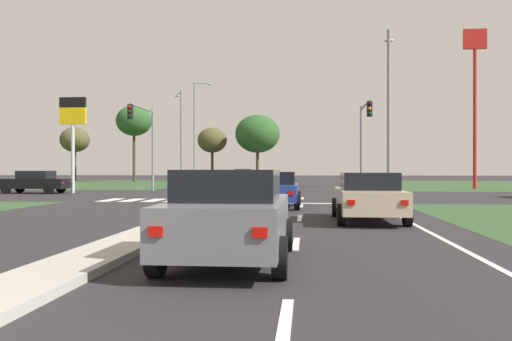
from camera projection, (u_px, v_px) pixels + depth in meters
The scene contains 35 objects.
ground_plane at pixel (245, 196), 32.53m from camera, with size 200.00×200.00×0.00m, color #282628.
grass_verge_far_left at pixel (40, 183), 59.31m from camera, with size 35.00×35.00×0.01m, color #2D4C28.
median_island_near at pixel (159, 230), 13.62m from camera, with size 1.20×22.00×0.14m, color #ADA89E.
median_island_far at pixel (272, 183), 57.42m from camera, with size 1.20×36.00×0.14m, color gray.
lane_dash_near at pixel (285, 322), 5.68m from camera, with size 0.14×2.00×0.01m, color silver.
lane_dash_second at pixel (296, 244), 11.66m from camera, with size 0.14×2.00×0.01m, color silver.
lane_dash_third at pixel (300, 218), 17.63m from camera, with size 0.14×2.00×0.01m, color silver.
lane_dash_fourth at pixel (301, 206), 23.60m from camera, with size 0.14×2.00×0.01m, color silver.
lane_dash_fifth at pixel (303, 198), 29.58m from camera, with size 0.14×2.00×0.01m, color silver.
edge_line_right at pixel (427, 231), 13.97m from camera, with size 0.14×24.00×0.01m, color silver.
stop_bar_near at pixel (308, 203), 25.21m from camera, with size 6.40×0.50×0.01m, color silver.
crosswalk_bar_near at pixel (111, 200), 27.96m from camera, with size 0.70×2.80×0.01m, color silver.
crosswalk_bar_second at pixel (132, 200), 27.85m from camera, with size 0.70×2.80×0.01m, color silver.
crosswalk_bar_third at pixel (154, 200), 27.74m from camera, with size 0.70×2.80×0.01m, color silver.
crosswalk_bar_fourth at pixel (176, 200), 27.63m from camera, with size 0.70×2.80×0.01m, color silver.
crosswalk_bar_fifth at pixel (198, 200), 27.52m from camera, with size 0.70×2.80×0.01m, color silver.
crosswalk_bar_sixth at pixel (220, 201), 27.42m from camera, with size 0.70×2.80×0.01m, color silver.
crosswalk_bar_seventh at pixel (243, 201), 27.31m from camera, with size 0.70×2.80×0.01m, color silver.
car_grey_near at pixel (230, 215), 9.34m from camera, with size 2.08×4.37×1.61m.
car_beige_second at pixel (368, 196), 16.65m from camera, with size 2.07×4.57×1.51m.
car_silver_third at pixel (254, 176), 61.73m from camera, with size 2.05×4.60×1.53m.
car_maroon_fifth at pixel (244, 177), 51.52m from camera, with size 1.95×4.22×1.61m.
car_blue_sixth at pixel (276, 189), 22.61m from camera, with size 2.02×4.58×1.50m.
car_black_seventh at pixel (34, 182), 35.62m from camera, with size 4.58×1.94×1.49m.
traffic_signal_far_right at pixel (364, 130), 36.48m from camera, with size 0.32×5.44×6.10m.
traffic_signal_far_left at pixel (145, 132), 37.89m from camera, with size 0.32×5.45×6.08m.
street_lamp_second at pixel (389, 105), 29.94m from camera, with size 0.65×1.96×9.32m.
street_lamp_third at pixel (181, 133), 51.89m from camera, with size 1.27×2.19×9.10m.
street_lamp_fourth at pixel (196, 128), 57.74m from camera, with size 1.97×0.66×10.91m.
fastfood_pole_sign at pixel (475, 74), 43.29m from camera, with size 1.80×0.40×12.85m.
fuel_price_totem at pixel (73, 123), 36.23m from camera, with size 1.80×0.24×6.44m.
treeline_near at pixel (75, 140), 71.77m from camera, with size 3.89×3.89×7.16m.
treeline_second at pixel (134, 121), 67.39m from camera, with size 4.46×4.46×9.54m.
treeline_third at pixel (212, 140), 68.39m from camera, with size 3.74×3.74×6.85m.
treeline_fourth at pixel (257, 134), 66.22m from camera, with size 5.49×5.49×8.26m.
Camera 1 is at (3.73, -2.32, 1.63)m, focal length 37.83 mm.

